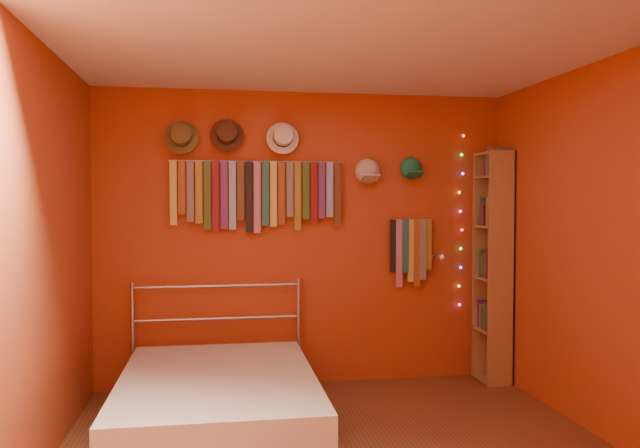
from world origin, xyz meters
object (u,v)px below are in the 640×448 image
reading_lamp (441,257)px  bed (218,401)px  tie_rack (257,192)px  bookshelf (497,265)px

reading_lamp → bed: 2.23m
tie_rack → bed: (-0.33, -1.00, -1.44)m
reading_lamp → bed: bearing=-156.4°
bookshelf → reading_lamp: bearing=-177.2°
bookshelf → bed: size_ratio=1.05×
reading_lamp → bookshelf: size_ratio=0.16×
tie_rack → bookshelf: size_ratio=0.72×
tie_rack → bed: bearing=-108.2°
bookshelf → bed: bookshelf is taller
bookshelf → tie_rack: bearing=175.7°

